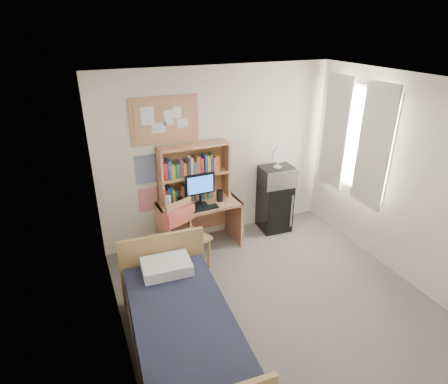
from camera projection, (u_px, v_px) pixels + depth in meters
name	position (u px, v px, depth m)	size (l,w,h in m)	color
floor	(287.00, 315.00, 4.39)	(3.60, 4.20, 0.02)	slate
ceiling	(308.00, 88.00, 3.30)	(3.60, 4.20, 0.02)	silver
wall_back	(218.00, 156.00, 5.59)	(3.60, 0.04, 2.60)	white
wall_left	(117.00, 257.00, 3.20)	(0.04, 4.20, 2.60)	white
wall_right	(423.00, 189.00, 4.49)	(0.04, 4.20, 2.60)	white
window_unit	(355.00, 139.00, 5.34)	(0.10, 1.40, 1.70)	white
curtain_left	(374.00, 147.00, 5.00)	(0.04, 0.55, 1.70)	silver
curtain_right	(335.00, 132.00, 5.67)	(0.04, 0.55, 1.70)	silver
bulletin_board	(165.00, 120.00, 5.04)	(0.94, 0.03, 0.64)	tan
poster_wave	(146.00, 169.00, 5.21)	(0.30, 0.01, 0.42)	#254395
poster_japan	(148.00, 200.00, 5.41)	(0.28, 0.01, 0.36)	red
desk	(200.00, 225.00, 5.57)	(1.17, 0.58, 0.73)	tan
desk_chair	(190.00, 238.00, 5.02)	(0.49, 0.49, 0.97)	tan
mini_fridge	(274.00, 206.00, 6.07)	(0.46, 0.46, 0.78)	black
bed	(184.00, 336.00, 3.74)	(0.98, 1.95, 0.54)	black
hutch	(195.00, 173.00, 5.37)	(1.03, 0.26, 0.84)	tan
monitor	(200.00, 190.00, 5.27)	(0.43, 0.03, 0.46)	black
keyboard	(204.00, 208.00, 5.25)	(0.41, 0.13, 0.02)	black
speaker_left	(180.00, 203.00, 5.22)	(0.07, 0.07, 0.18)	black
speaker_right	(220.00, 196.00, 5.45)	(0.07, 0.07, 0.17)	black
water_bottle	(169.00, 204.00, 5.10)	(0.07, 0.07, 0.25)	white
hoodie	(179.00, 215.00, 5.03)	(0.46, 0.14, 0.22)	#DB5C53
microwave	(277.00, 176.00, 5.83)	(0.51, 0.39, 0.29)	silver
desk_fan	(278.00, 157.00, 5.70)	(0.26, 0.26, 0.32)	white
pillow	(166.00, 266.00, 4.24)	(0.55, 0.38, 0.13)	white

